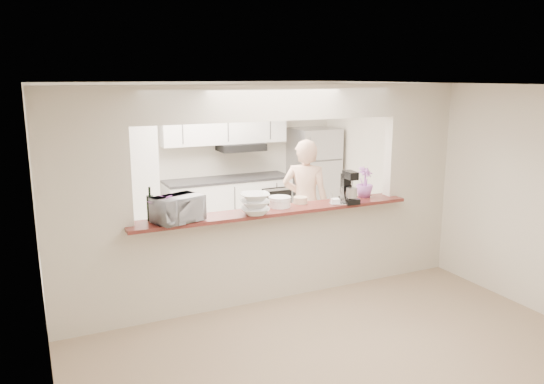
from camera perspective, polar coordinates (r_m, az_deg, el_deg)
floor at (r=6.48m, az=0.12°, el=-11.14°), size 6.00×6.00×0.00m
tile_overlay at (r=7.81m, az=-4.78°, el=-6.96°), size 5.00×2.90×0.01m
partition at (r=6.05m, az=0.12°, el=1.85°), size 5.00×0.15×2.50m
bar_counter at (r=6.27m, az=0.14°, el=-6.33°), size 3.40×0.38×1.09m
kitchen_cabinets at (r=8.59m, az=-8.81°, el=1.40°), size 3.15×0.62×2.25m
refrigerator at (r=9.41m, az=4.52°, el=1.69°), size 0.75×0.70×1.70m
flower_left at (r=5.61m, az=-11.68°, el=-1.67°), size 0.36×0.34×0.32m
wine_bottle_a at (r=5.72m, az=-12.96°, el=-1.63°), size 0.07×0.07×0.36m
wine_bottle_b at (r=5.73m, az=-12.96°, el=-1.78°), size 0.07×0.07×0.33m
toaster_oven at (r=5.62m, az=-10.10°, el=-1.82°), size 0.58×0.49×0.27m
serving_bowls at (r=5.83m, az=-1.83°, el=-1.31°), size 0.39×0.39×0.23m
plate_stack_a at (r=6.18m, az=0.84°, el=-1.06°), size 0.26×0.26×0.12m
plate_stack_b at (r=6.19m, az=0.84°, el=-1.18°), size 0.26×0.26×0.09m
red_bowl at (r=6.13m, az=-1.47°, el=-1.43°), size 0.15×0.15×0.07m
tan_bowl at (r=6.37m, az=3.07°, el=-0.88°), size 0.17×0.17×0.08m
utensil_caddy at (r=6.36m, az=7.23°, el=-0.55°), size 0.24×0.18×0.20m
stand_mixer at (r=6.43m, az=8.30°, el=0.37°), size 0.19×0.28×0.39m
flower_right at (r=6.77m, az=9.93°, el=1.06°), size 0.26×0.26×0.38m
person at (r=7.26m, az=3.60°, el=-1.27°), size 0.76×0.73×1.76m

